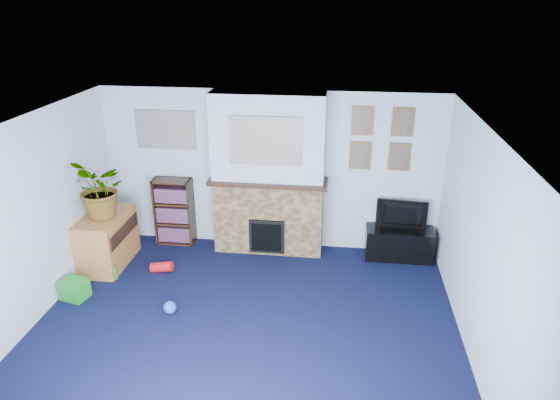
# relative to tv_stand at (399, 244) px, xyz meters

# --- Properties ---
(floor) EXTENTS (5.00, 4.50, 0.01)m
(floor) POSITION_rel_tv_stand_xyz_m (-1.94, -2.03, -0.23)
(floor) COLOR black
(floor) RESTS_ON ground
(ceiling) EXTENTS (5.00, 4.50, 0.01)m
(ceiling) POSITION_rel_tv_stand_xyz_m (-1.94, -2.03, 2.17)
(ceiling) COLOR white
(ceiling) RESTS_ON wall_back
(wall_back) EXTENTS (5.00, 0.04, 2.40)m
(wall_back) POSITION_rel_tv_stand_xyz_m (-1.94, 0.22, 0.97)
(wall_back) COLOR silver
(wall_back) RESTS_ON ground
(wall_front) EXTENTS (5.00, 0.04, 2.40)m
(wall_front) POSITION_rel_tv_stand_xyz_m (-1.94, -4.28, 0.97)
(wall_front) COLOR silver
(wall_front) RESTS_ON ground
(wall_left) EXTENTS (0.04, 4.50, 2.40)m
(wall_left) POSITION_rel_tv_stand_xyz_m (-4.44, -2.03, 0.97)
(wall_left) COLOR silver
(wall_left) RESTS_ON ground
(wall_right) EXTENTS (0.04, 4.50, 2.40)m
(wall_right) POSITION_rel_tv_stand_xyz_m (0.56, -2.03, 0.97)
(wall_right) COLOR silver
(wall_right) RESTS_ON ground
(chimney_breast) EXTENTS (1.72, 0.50, 2.40)m
(chimney_breast) POSITION_rel_tv_stand_xyz_m (-1.94, 0.02, 0.96)
(chimney_breast) COLOR brown
(chimney_breast) RESTS_ON ground
(collage_main) EXTENTS (1.00, 0.03, 0.68)m
(collage_main) POSITION_rel_tv_stand_xyz_m (-1.94, -0.19, 1.55)
(collage_main) COLOR gray
(collage_main) RESTS_ON chimney_breast
(collage_left) EXTENTS (0.90, 0.03, 0.58)m
(collage_left) POSITION_rel_tv_stand_xyz_m (-3.49, 0.21, 1.55)
(collage_left) COLOR gray
(collage_left) RESTS_ON wall_back
(portrait_tl) EXTENTS (0.30, 0.03, 0.40)m
(portrait_tl) POSITION_rel_tv_stand_xyz_m (-0.64, 0.20, 1.77)
(portrait_tl) COLOR brown
(portrait_tl) RESTS_ON wall_back
(portrait_tr) EXTENTS (0.30, 0.03, 0.40)m
(portrait_tr) POSITION_rel_tv_stand_xyz_m (-0.09, 0.20, 1.77)
(portrait_tr) COLOR brown
(portrait_tr) RESTS_ON wall_back
(portrait_bl) EXTENTS (0.30, 0.03, 0.40)m
(portrait_bl) POSITION_rel_tv_stand_xyz_m (-0.64, 0.20, 1.27)
(portrait_bl) COLOR brown
(portrait_bl) RESTS_ON wall_back
(portrait_br) EXTENTS (0.30, 0.03, 0.40)m
(portrait_br) POSITION_rel_tv_stand_xyz_m (-0.09, 0.20, 1.27)
(portrait_br) COLOR brown
(portrait_br) RESTS_ON wall_back
(tv_stand) EXTENTS (0.97, 0.41, 0.46)m
(tv_stand) POSITION_rel_tv_stand_xyz_m (0.00, 0.00, 0.00)
(tv_stand) COLOR black
(tv_stand) RESTS_ON ground
(television) EXTENTS (0.73, 0.16, 0.42)m
(television) POSITION_rel_tv_stand_xyz_m (0.00, 0.02, 0.45)
(television) COLOR black
(television) RESTS_ON tv_stand
(bookshelf) EXTENTS (0.58, 0.28, 1.05)m
(bookshelf) POSITION_rel_tv_stand_xyz_m (-3.42, 0.08, 0.28)
(bookshelf) COLOR black
(bookshelf) RESTS_ON ground
(sideboard) EXTENTS (0.55, 0.99, 0.77)m
(sideboard) POSITION_rel_tv_stand_xyz_m (-4.18, -0.70, 0.12)
(sideboard) COLOR #AC7037
(sideboard) RESTS_ON ground
(potted_plant) EXTENTS (0.99, 1.00, 0.84)m
(potted_plant) POSITION_rel_tv_stand_xyz_m (-4.13, -0.75, 0.96)
(potted_plant) COLOR #26661E
(potted_plant) RESTS_ON sideboard
(mantel_clock) EXTENTS (0.10, 0.06, 0.15)m
(mantel_clock) POSITION_rel_tv_stand_xyz_m (-2.01, -0.03, 1.00)
(mantel_clock) COLOR gold
(mantel_clock) RESTS_ON chimney_breast
(mantel_candle) EXTENTS (0.06, 0.06, 0.18)m
(mantel_candle) POSITION_rel_tv_stand_xyz_m (-1.71, -0.03, 1.01)
(mantel_candle) COLOR #B2BFC6
(mantel_candle) RESTS_ON chimney_breast
(mantel_teddy) EXTENTS (0.14, 0.14, 0.14)m
(mantel_teddy) POSITION_rel_tv_stand_xyz_m (-2.41, -0.03, 0.99)
(mantel_teddy) COLOR gray
(mantel_teddy) RESTS_ON chimney_breast
(mantel_can) EXTENTS (0.06, 0.06, 0.12)m
(mantel_can) POSITION_rel_tv_stand_xyz_m (-1.25, -0.03, 0.99)
(mantel_can) COLOR #198C26
(mantel_can) RESTS_ON chimney_breast
(green_crate) EXTENTS (0.37, 0.33, 0.26)m
(green_crate) POSITION_rel_tv_stand_xyz_m (-4.24, -1.60, -0.08)
(green_crate) COLOR #198C26
(green_crate) RESTS_ON ground
(toy_ball) EXTENTS (0.16, 0.16, 0.16)m
(toy_ball) POSITION_rel_tv_stand_xyz_m (-2.91, -1.77, -0.14)
(toy_ball) COLOR blue
(toy_ball) RESTS_ON ground
(toy_block) EXTENTS (0.21, 0.21, 0.20)m
(toy_block) POSITION_rel_tv_stand_xyz_m (-3.98, -1.07, -0.12)
(toy_block) COLOR #198C26
(toy_block) RESTS_ON ground
(toy_tube) EXTENTS (0.32, 0.14, 0.19)m
(toy_tube) POSITION_rel_tv_stand_xyz_m (-3.34, -0.83, -0.15)
(toy_tube) COLOR red
(toy_tube) RESTS_ON ground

